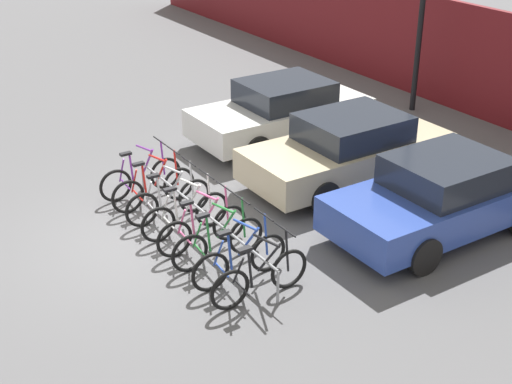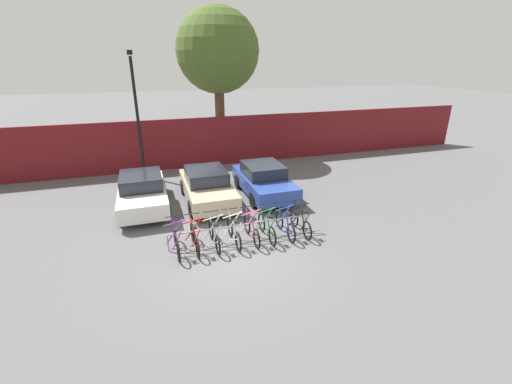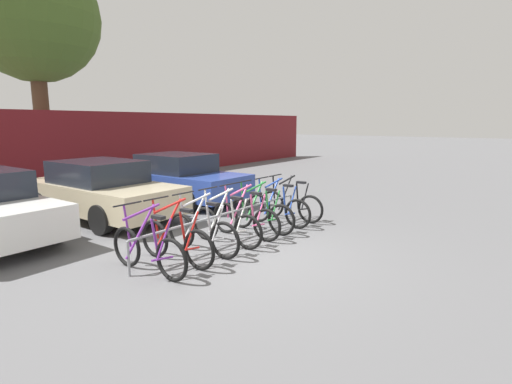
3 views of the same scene
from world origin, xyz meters
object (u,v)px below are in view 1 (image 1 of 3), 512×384
at_px(bike_rack, 200,212).
at_px(bicycle_red, 154,188).
at_px(bicycle_blue, 240,260).
at_px(car_beige, 348,149).
at_px(bicycle_silver, 169,200).
at_px(bicycle_pink, 202,228).
at_px(car_blue, 441,196).
at_px(bicycle_black, 260,276).
at_px(bicycle_green, 218,242).
at_px(bicycle_purple, 141,177).
at_px(car_white, 282,111).
at_px(bicycle_white, 185,214).

xyz_separation_m(bike_rack, bicycle_red, (-1.53, -0.15, -0.12)).
relative_size(bike_rack, bicycle_blue, 2.78).
xyz_separation_m(bike_rack, car_beige, (-0.43, 3.62, 0.19)).
distance_m(bicycle_silver, bicycle_pink, 1.25).
distance_m(bicycle_silver, car_blue, 4.82).
relative_size(bicycle_blue, car_blue, 0.42).
distance_m(bicycle_silver, bicycle_black, 3.02).
bearing_deg(bicycle_green, car_beige, 104.99).
distance_m(bicycle_purple, bicycle_blue, 3.63).
xyz_separation_m(bicycle_purple, bicycle_black, (4.21, 0.00, 0.00)).
relative_size(bicycle_red, car_white, 0.41).
height_order(bicycle_blue, bicycle_black, same).
relative_size(bicycle_black, car_blue, 0.42).
bearing_deg(bicycle_silver, bike_rack, 5.44).
distance_m(bike_rack, bicycle_black, 2.11).
distance_m(bicycle_red, car_white, 4.22).
distance_m(bicycle_pink, car_blue, 4.16).
bearing_deg(bicycle_black, bike_rack, 177.09).
distance_m(car_white, car_beige, 2.59).
xyz_separation_m(bicycle_silver, car_white, (-2.09, 3.94, 0.31)).
height_order(bicycle_purple, car_beige, car_beige).
xyz_separation_m(bicycle_black, car_white, (-5.11, 3.94, 0.31)).
distance_m(bicycle_purple, bicycle_pink, 2.44).
bearing_deg(bicycle_white, bicycle_black, -3.45).
distance_m(bike_rack, bicycle_red, 1.55).
xyz_separation_m(bicycle_red, bicycle_white, (1.27, 0.00, 0.00)).
bearing_deg(bicycle_pink, bicycle_blue, -0.74).
distance_m(bicycle_white, car_beige, 3.78).
distance_m(bicycle_red, bicycle_silver, 0.62).
distance_m(bicycle_purple, bicycle_green, 2.97).
xyz_separation_m(bicycle_silver, bicycle_green, (1.78, 0.00, 0.00)).
xyz_separation_m(bicycle_green, bicycle_black, (1.24, 0.00, 0.00)).
bearing_deg(car_white, car_blue, -1.94).
relative_size(bicycle_red, bicycle_blue, 1.00).
bearing_deg(bicycle_blue, bicycle_green, -176.15).
relative_size(bicycle_silver, car_white, 0.41).
xyz_separation_m(bicycle_purple, car_blue, (4.18, 3.77, 0.31)).
bearing_deg(car_beige, bicycle_purple, -113.95).
bearing_deg(bicycle_blue, bicycle_black, 3.85).
xyz_separation_m(bicycle_purple, bicycle_green, (2.97, 0.00, 0.00)).
distance_m(bike_rack, bicycle_blue, 1.54).
xyz_separation_m(bicycle_red, bicycle_black, (3.64, 0.00, 0.00)).
bearing_deg(bicycle_white, bicycle_blue, -3.45).
xyz_separation_m(bicycle_blue, car_blue, (0.55, 3.77, 0.31)).
bearing_deg(bicycle_silver, bicycle_black, -3.77).
bearing_deg(bicycle_pink, bicycle_silver, 179.26).
xyz_separation_m(bicycle_green, car_blue, (1.22, 3.77, 0.31)).
bearing_deg(bicycle_white, bicycle_green, -3.45).
height_order(bike_rack, bicycle_pink, bicycle_pink).
bearing_deg(bike_rack, bicycle_purple, -175.96).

